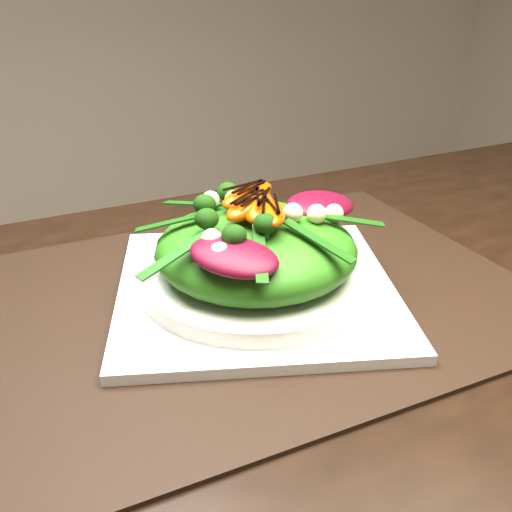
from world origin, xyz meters
name	(u,v)px	position (x,y,z in m)	size (l,w,h in m)	color
dining_table	(423,343)	(0.00, 0.00, 0.73)	(1.60, 0.90, 0.75)	black
placemat	(256,295)	(-0.12, 0.12, 0.75)	(0.56, 0.43, 0.00)	black
plate_base	(256,289)	(-0.12, 0.12, 0.76)	(0.29, 0.29, 0.01)	silver
salad_bowl	(256,277)	(-0.12, 0.12, 0.77)	(0.24, 0.24, 0.02)	silver
lettuce_mound	(256,249)	(-0.12, 0.12, 0.81)	(0.21, 0.21, 0.07)	#2D6C14
radicchio_leaf	(321,205)	(-0.04, 0.14, 0.84)	(0.08, 0.05, 0.02)	#460718
orange_segment	(237,202)	(-0.13, 0.15, 0.85)	(0.07, 0.03, 0.02)	#DC3C03
broccoli_floret	(202,206)	(-0.17, 0.15, 0.85)	(0.03, 0.03, 0.03)	#0B370A
macadamia_nut	(312,218)	(-0.08, 0.09, 0.85)	(0.02, 0.02, 0.02)	beige
balsamic_drizzle	(237,193)	(-0.13, 0.15, 0.86)	(0.05, 0.00, 0.00)	black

